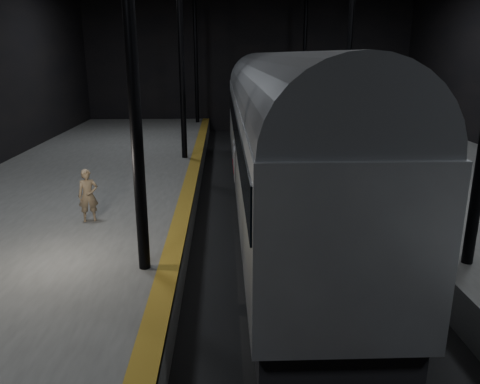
{
  "coord_description": "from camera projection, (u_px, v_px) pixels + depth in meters",
  "views": [
    {
      "loc": [
        -1.95,
        -13.96,
        5.76
      ],
      "look_at": [
        -1.49,
        -1.3,
        2.0
      ],
      "focal_mm": 35.0,
      "sensor_mm": 36.0,
      "label": 1
    }
  ],
  "objects": [
    {
      "name": "ground",
      "position": [
        285.0,
        239.0,
        15.08
      ],
      "size": [
        44.0,
        44.0,
        0.0
      ],
      "primitive_type": "plane",
      "color": "black",
      "rests_on": "ground"
    },
    {
      "name": "train",
      "position": [
        277.0,
        128.0,
        16.99
      ],
      "size": [
        3.18,
        21.25,
        5.68
      ],
      "color": "#A5A7AD",
      "rests_on": "ground"
    },
    {
      "name": "track",
      "position": [
        285.0,
        238.0,
        15.06
      ],
      "size": [
        2.4,
        43.0,
        0.24
      ],
      "color": "#3F3328",
      "rests_on": "ground"
    },
    {
      "name": "platform_left",
      "position": [
        48.0,
        228.0,
        14.68
      ],
      "size": [
        9.0,
        43.8,
        1.0
      ],
      "primitive_type": "cube",
      "color": "#51514F",
      "rests_on": "ground"
    },
    {
      "name": "woman",
      "position": [
        88.0,
        195.0,
        13.65
      ],
      "size": [
        0.65,
        0.52,
        1.56
      ],
      "primitive_type": "imported",
      "rotation": [
        0.0,
        0.0,
        0.29
      ],
      "color": "#9A805E",
      "rests_on": "platform_left"
    },
    {
      "name": "tactile_strip",
      "position": [
        183.0,
        211.0,
        14.68
      ],
      "size": [
        0.5,
        43.8,
        0.01
      ],
      "primitive_type": "cube",
      "color": "#976A1B",
      "rests_on": "platform_left"
    }
  ]
}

